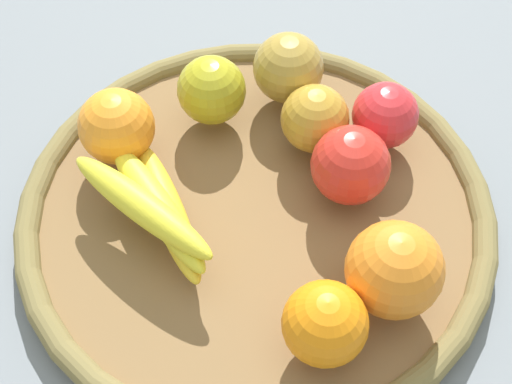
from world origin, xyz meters
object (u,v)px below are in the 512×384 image
at_px(orange_2, 117,126).
at_px(orange_0, 394,270).
at_px(apple_1, 385,115).
at_px(apple_2, 288,68).
at_px(orange_1, 325,324).
at_px(banana_bunch, 156,207).
at_px(apple_0, 212,90).
at_px(apple_3, 351,165).
at_px(apple_4, 315,119).

xyz_separation_m(orange_2, orange_0, (-0.22, 0.19, 0.00)).
relative_size(orange_2, apple_1, 1.13).
bearing_deg(orange_0, apple_2, -78.68).
xyz_separation_m(orange_2, apple_1, (-0.25, 0.01, -0.00)).
distance_m(orange_1, apple_2, 0.28).
height_order(apple_2, banana_bunch, apple_2).
height_order(orange_1, apple_2, apple_2).
bearing_deg(apple_1, orange_0, 78.93).
relative_size(orange_2, orange_0, 0.89).
relative_size(apple_0, apple_1, 1.06).
distance_m(apple_3, apple_1, 0.08).
relative_size(apple_2, apple_3, 0.98).
bearing_deg(orange_0, orange_2, -40.40).
height_order(orange_2, apple_1, orange_2).
height_order(orange_0, apple_3, orange_0).
distance_m(orange_1, apple_4, 0.22).
xyz_separation_m(orange_2, banana_bunch, (-0.03, 0.09, -0.01)).
height_order(apple_3, banana_bunch, apple_3).
xyz_separation_m(orange_2, apple_0, (-0.09, -0.04, -0.00)).
relative_size(orange_0, apple_2, 1.14).
bearing_deg(orange_2, apple_2, -161.75).
xyz_separation_m(orange_0, banana_bunch, (0.19, -0.10, -0.01)).
distance_m(orange_1, banana_bunch, 0.18).
height_order(orange_2, orange_0, orange_0).
bearing_deg(apple_1, apple_3, 51.86).
relative_size(orange_2, apple_4, 1.10).
relative_size(orange_2, apple_3, 0.99).
relative_size(orange_1, apple_4, 1.05).
height_order(orange_2, orange_1, orange_2).
bearing_deg(apple_4, orange_1, 82.08).
relative_size(orange_2, apple_0, 1.06).
relative_size(apple_3, apple_4, 1.11).
xyz_separation_m(banana_bunch, apple_4, (-0.16, -0.08, 0.01)).
bearing_deg(apple_3, apple_4, -71.07).
xyz_separation_m(orange_2, orange_1, (-0.16, 0.23, -0.00)).
height_order(orange_1, apple_0, orange_1).
distance_m(orange_2, apple_3, 0.22).
bearing_deg(banana_bunch, apple_1, -161.16).
bearing_deg(apple_4, banana_bunch, 27.11).
height_order(apple_0, apple_1, apple_0).
xyz_separation_m(orange_0, orange_1, (0.06, 0.04, -0.01)).
distance_m(orange_1, apple_3, 0.16).
xyz_separation_m(orange_1, apple_1, (-0.10, -0.21, -0.00)).
distance_m(banana_bunch, apple_1, 0.24).
xyz_separation_m(apple_3, apple_1, (-0.05, -0.06, -0.00)).
bearing_deg(apple_3, orange_2, -19.50).
bearing_deg(banana_bunch, orange_0, 153.02).
distance_m(apple_2, apple_4, 0.07).
xyz_separation_m(orange_1, apple_0, (0.06, -0.26, -0.00)).
distance_m(orange_1, apple_1, 0.23).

